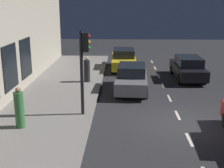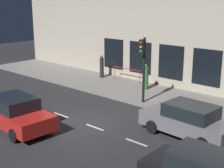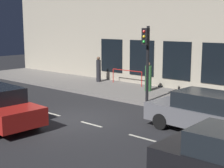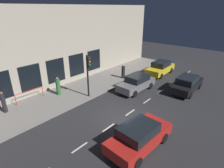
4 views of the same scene
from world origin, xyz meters
name	(u,v)px [view 4 (image 4 of 4)]	position (x,y,z in m)	size (l,w,h in m)	color
ground_plane	(122,118)	(0.00, 0.00, 0.00)	(60.00, 60.00, 0.00)	#28282B
sidewalk	(71,94)	(6.25, 0.00, 0.07)	(4.50, 32.00, 0.15)	gray
building_facade	(51,49)	(8.80, 0.00, 4.00)	(0.65, 32.00, 8.03)	#B2A893
lane_centre_line	(130,113)	(0.00, -1.00, 0.00)	(0.12, 27.20, 0.01)	beige
traffic_light	(88,70)	(4.37, -0.65, 2.75)	(0.50, 0.32, 3.87)	black
parked_car_0	(139,136)	(-2.62, 1.81, 0.79)	(2.19, 4.50, 1.58)	red
parked_car_1	(136,83)	(2.08, -4.94, 0.79)	(2.06, 4.37, 1.58)	slate
parked_car_2	(187,84)	(-1.88, -7.98, 0.79)	(1.90, 4.57, 1.58)	black
parked_car_3	(160,68)	(2.54, -10.96, 0.79)	(1.98, 4.63, 1.58)	gold
pedestrian_0	(4,103)	(7.36, 5.53, 0.98)	(0.33, 0.33, 1.75)	#232328
pedestrian_1	(123,72)	(4.93, -6.47, 0.90)	(0.43, 0.43, 1.65)	#232328
pedestrian_2	(58,87)	(6.87, 0.96, 0.95)	(0.47, 0.47, 1.73)	#336B38
red_railing	(29,93)	(7.75, 3.30, 0.89)	(0.05, 2.48, 0.97)	red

